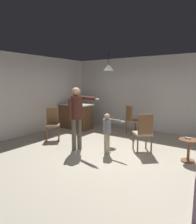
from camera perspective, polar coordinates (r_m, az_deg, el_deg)
ground at (r=5.05m, az=0.73°, el=-12.35°), size 7.68×7.68×0.00m
wall_back at (r=7.59m, az=14.50°, el=4.90°), size 6.40×0.10×2.70m
wall_left at (r=7.04m, az=-21.39°, el=4.31°), size 0.10×6.40×2.70m
kitchen_counter at (r=7.85m, az=-6.18°, el=-1.17°), size 1.26×0.66×0.95m
side_table_by_couch at (r=5.06m, az=24.27°, el=-9.17°), size 0.44×0.44×0.52m
person_adult at (r=5.30m, az=-6.06°, el=0.13°), size 0.85×0.47×1.66m
person_child at (r=5.06m, az=2.66°, el=-4.77°), size 0.55×0.29×1.02m
dining_chair_by_counter at (r=6.97m, az=9.58°, el=-1.93°), size 0.59×0.59×1.00m
dining_chair_near_wall at (r=6.43m, az=-12.70°, el=-2.90°), size 0.59×0.59×1.00m
dining_chair_centre_back at (r=5.29m, az=12.74°, el=-5.39°), size 0.59×0.59×1.00m
spare_remote_on_table at (r=5.02m, az=24.09°, el=-6.77°), size 0.13×0.07×0.04m
ceiling_light_pendant at (r=6.60m, az=2.99°, el=12.47°), size 0.32×0.32×0.55m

